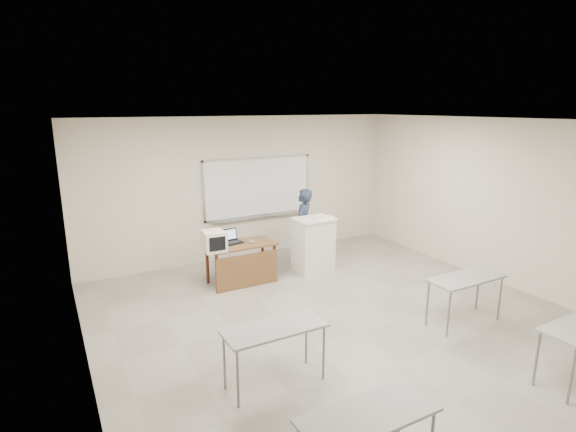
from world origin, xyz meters
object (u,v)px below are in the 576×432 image
instructor_desk (243,258)px  presenter (303,227)px  keyboard (324,218)px  crt_monitor (214,241)px  mouse (252,242)px  podium (313,244)px  whiteboard (258,188)px  laptop (232,239)px

instructor_desk → presenter: 1.64m
instructor_desk → keyboard: (1.66, -0.11, 0.57)m
crt_monitor → mouse: 0.77m
instructor_desk → presenter: bearing=17.0°
podium → crt_monitor: size_ratio=2.53×
podium → mouse: (-1.31, 0.05, 0.23)m
podium → mouse: size_ratio=10.85×
whiteboard → podium: bearing=-71.2°
instructor_desk → presenter: size_ratio=0.80×
crt_monitor → keyboard: size_ratio=0.93×
instructor_desk → mouse: mouse is taller
mouse → presenter: presenter is taller
laptop → mouse: (0.30, -0.20, -0.04)m
whiteboard → laptop: whiteboard is taller
instructor_desk → laptop: size_ratio=3.87×
crt_monitor → laptop: crt_monitor is taller
instructor_desk → keyboard: keyboard is taller
podium → whiteboard: bearing=106.9°
mouse → podium: bearing=-19.1°
whiteboard → presenter: whiteboard is taller
laptop → keyboard: 1.82m
instructor_desk → laptop: bearing=110.6°
laptop → keyboard: (1.76, -0.38, 0.28)m
podium → crt_monitor: bearing=178.8°
whiteboard → instructor_desk: 2.03m
laptop → mouse: laptop is taller
whiteboard → laptop: 1.78m
whiteboard → crt_monitor: (-1.56, -1.49, -0.56)m
crt_monitor → presenter: bearing=16.4°
crt_monitor → laptop: 0.54m
instructor_desk → whiteboard: bearing=55.5°
instructor_desk → presenter: (1.54, 0.48, 0.27)m
whiteboard → presenter: (0.54, -1.00, -0.70)m
laptop → presenter: bearing=-2.0°
instructor_desk → crt_monitor: bearing=-178.5°
laptop → presenter: presenter is taller
whiteboard → presenter: size_ratio=1.58×
podium → presenter: bearing=83.8°
keyboard → crt_monitor: bearing=171.6°
whiteboard → laptop: bearing=-132.4°
mouse → presenter: 1.41m
whiteboard → laptop: (-1.11, -1.21, -0.67)m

